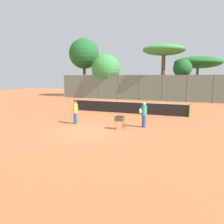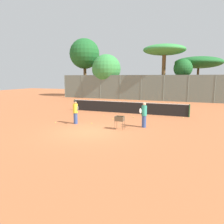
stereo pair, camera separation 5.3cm
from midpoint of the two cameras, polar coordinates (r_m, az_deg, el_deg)
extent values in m
plane|color=#B26038|center=(13.38, -6.03, -5.19)|extent=(80.00, 80.00, 0.00)
cylinder|color=#26592D|center=(22.34, -9.60, 1.91)|extent=(0.10, 0.10, 1.07)
cylinder|color=#26592D|center=(19.15, 19.64, 0.31)|extent=(0.10, 0.10, 1.07)
cube|color=black|center=(20.08, 3.87, 1.12)|extent=(10.93, 0.01, 1.01)
cube|color=white|center=(20.01, 3.89, 2.64)|extent=(10.93, 0.02, 0.06)
cylinder|color=slate|center=(36.73, -12.20, 6.59)|extent=(0.08, 0.08, 3.58)
cylinder|color=slate|center=(35.06, -7.83, 6.60)|extent=(0.08, 0.08, 3.58)
cylinder|color=slate|center=(33.61, -3.06, 6.56)|extent=(0.08, 0.08, 3.58)
cylinder|color=slate|center=(32.41, 2.10, 6.47)|extent=(0.08, 0.08, 3.58)
cylinder|color=slate|center=(31.49, 7.61, 6.32)|extent=(0.08, 0.08, 3.58)
cylinder|color=slate|center=(30.87, 13.38, 6.10)|extent=(0.08, 0.08, 3.58)
cylinder|color=slate|center=(30.58, 19.33, 5.81)|extent=(0.08, 0.08, 3.58)
cylinder|color=slate|center=(30.61, 25.32, 5.45)|extent=(0.08, 0.08, 3.58)
cube|color=slate|center=(31.14, 10.47, 6.22)|extent=(28.69, 0.01, 3.58)
cylinder|color=brown|center=(32.69, 17.87, 6.20)|extent=(0.31, 0.31, 3.73)
sphere|color=#1E6028|center=(32.68, 18.11, 10.83)|extent=(2.61, 2.61, 2.61)
cylinder|color=brown|center=(32.97, 13.31, 8.71)|extent=(0.54, 0.54, 6.37)
ellipsoid|color=#388E42|center=(33.19, 13.57, 15.52)|extent=(6.03, 6.03, 1.51)
cylinder|color=brown|center=(37.84, -7.00, 8.36)|extent=(0.50, 0.50, 5.63)
sphere|color=#1E6028|center=(38.03, -7.13, 14.87)|extent=(4.99, 4.99, 4.99)
cylinder|color=brown|center=(36.31, 21.43, 6.93)|extent=(0.34, 0.34, 4.58)
ellipsoid|color=#1E6028|center=(36.36, 21.73, 11.93)|extent=(7.08, 7.08, 1.77)
cylinder|color=brown|center=(34.85, -1.43, 6.34)|extent=(0.56, 0.56, 3.19)
sphere|color=#388E42|center=(34.83, -1.44, 11.19)|extent=(4.51, 4.51, 4.51)
cylinder|color=#334C8C|center=(14.57, 8.45, -2.46)|extent=(0.28, 0.28, 0.79)
cylinder|color=teal|center=(14.45, 8.52, 0.35)|extent=(0.34, 0.34, 0.66)
sphere|color=#DBB28C|center=(14.39, 8.56, 2.06)|extent=(0.21, 0.21, 0.21)
cylinder|color=black|center=(14.16, 7.87, -0.49)|extent=(0.06, 0.15, 0.27)
ellipsoid|color=silver|center=(13.97, 7.56, 0.30)|extent=(0.12, 0.39, 0.43)
cylinder|color=#334C8C|center=(15.73, -9.39, -1.64)|extent=(0.28, 0.28, 0.78)
cylinder|color=yellow|center=(15.61, -9.46, 0.94)|extent=(0.34, 0.34, 0.65)
sphere|color=tan|center=(15.56, -9.50, 2.51)|extent=(0.21, 0.21, 0.21)
cylinder|color=black|center=(15.55, -9.51, 2.84)|extent=(0.22, 0.22, 0.05)
cylinder|color=black|center=(15.31, -9.04, 0.17)|extent=(0.13, 0.12, 0.27)
ellipsoid|color=silver|center=(15.11, -8.85, 0.91)|extent=(0.32, 0.28, 0.43)
cylinder|color=brown|center=(13.78, 0.85, -3.52)|extent=(0.02, 0.02, 0.56)
cylinder|color=brown|center=(13.61, 2.86, -3.69)|extent=(0.02, 0.02, 0.56)
cylinder|color=brown|center=(14.11, 1.37, -3.23)|extent=(0.02, 0.02, 0.56)
cylinder|color=brown|center=(13.95, 3.34, -3.39)|extent=(0.02, 0.02, 0.56)
cube|color=brown|center=(13.80, 2.11, -2.30)|extent=(0.55, 0.40, 0.01)
cube|color=brown|center=(13.59, 1.83, -1.86)|extent=(0.55, 0.01, 0.30)
cube|color=brown|center=(13.96, 2.38, -1.57)|extent=(0.55, 0.01, 0.30)
cube|color=brown|center=(13.87, 1.04, -1.64)|extent=(0.01, 0.40, 0.30)
cube|color=brown|center=(13.69, 3.19, -1.79)|extent=(0.01, 0.40, 0.30)
sphere|color=#D1E54C|center=(13.65, 1.93, -2.03)|extent=(0.07, 0.07, 0.07)
sphere|color=#D1E54C|center=(13.63, 2.73, -2.28)|extent=(0.07, 0.07, 0.07)
sphere|color=#D1E54C|center=(13.96, 1.79, -2.01)|extent=(0.07, 0.07, 0.07)
sphere|color=#D1E54C|center=(13.83, 2.99, -1.90)|extent=(0.07, 0.07, 0.07)
sphere|color=#D1E54C|center=(13.86, 2.33, -1.87)|extent=(0.07, 0.07, 0.07)
sphere|color=#D1E54C|center=(13.88, 1.52, -2.07)|extent=(0.07, 0.07, 0.07)
sphere|color=#D1E54C|center=(13.82, 2.44, -1.90)|extent=(0.07, 0.07, 0.07)
sphere|color=#D1E54C|center=(13.69, 2.02, -2.01)|extent=(0.07, 0.07, 0.07)
sphere|color=#D1E54C|center=(13.84, 2.42, -1.88)|extent=(0.07, 0.07, 0.07)
sphere|color=#D1E54C|center=(13.93, 2.13, -1.81)|extent=(0.07, 0.07, 0.07)
sphere|color=#D1E54C|center=(13.70, 1.50, -1.99)|extent=(0.07, 0.07, 0.07)
sphere|color=#D1E54C|center=(13.88, 2.25, -2.07)|extent=(0.07, 0.07, 0.07)
sphere|color=#D1E54C|center=(18.57, 18.21, -1.45)|extent=(0.07, 0.07, 0.07)
sphere|color=#D1E54C|center=(19.03, 5.09, -0.78)|extent=(0.07, 0.07, 0.07)
sphere|color=#D1E54C|center=(16.41, -14.46, -2.63)|extent=(0.07, 0.07, 0.07)
sphere|color=#D1E54C|center=(15.62, -5.23, -2.97)|extent=(0.07, 0.07, 0.07)
sphere|color=#D1E54C|center=(18.02, 5.76, -1.35)|extent=(0.07, 0.07, 0.07)
sphere|color=#D1E54C|center=(17.33, 0.28, -1.72)|extent=(0.07, 0.07, 0.07)
sphere|color=#D1E54C|center=(18.63, -2.05, -0.96)|extent=(0.07, 0.07, 0.07)
cube|color=#232328|center=(33.10, 22.35, 3.53)|extent=(4.20, 1.70, 0.90)
cube|color=#33383D|center=(33.04, 22.09, 4.93)|extent=(2.20, 1.50, 0.70)
camera|label=1|loc=(0.03, -89.90, 0.02)|focal=35.00mm
camera|label=2|loc=(0.03, 90.10, -0.02)|focal=35.00mm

